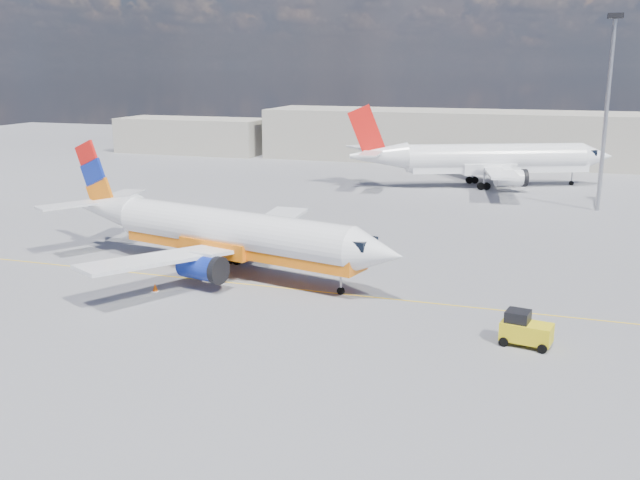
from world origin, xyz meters
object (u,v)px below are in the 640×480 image
(gse_tug, at_px, (525,329))
(traffic_cone, at_px, (155,287))
(main_jet, at_px, (223,232))
(second_jet, at_px, (487,159))

(gse_tug, xyz_separation_m, traffic_cone, (-24.39, 2.01, -0.62))
(main_jet, distance_m, second_jet, 47.92)
(second_jet, xyz_separation_m, gse_tug, (7.36, -53.37, -2.56))
(second_jet, bearing_deg, main_jet, -130.97)
(gse_tug, bearing_deg, second_jet, 108.01)
(main_jet, xyz_separation_m, traffic_cone, (-2.47, -5.71, -2.77))
(main_jet, height_order, traffic_cone, main_jet)
(main_jet, bearing_deg, gse_tug, -5.82)
(main_jet, height_order, second_jet, second_jet)
(main_jet, bearing_deg, traffic_cone, -99.79)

